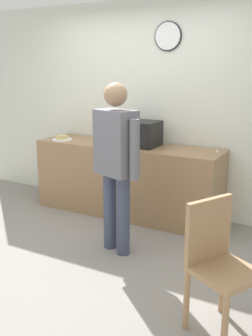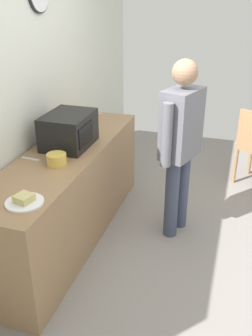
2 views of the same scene
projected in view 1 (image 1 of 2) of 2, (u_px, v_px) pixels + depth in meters
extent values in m
plane|color=gray|center=(74.00, 253.00, 3.87)|extent=(6.00, 6.00, 0.00)
cube|color=silver|center=(145.00, 108.00, 4.90)|extent=(5.40, 0.10, 2.60)
cylinder|color=white|center=(168.00, 36.00, 4.48)|extent=(0.31, 0.03, 0.31)
cylinder|color=black|center=(168.00, 36.00, 4.49)|extent=(0.33, 0.02, 0.33)
cube|color=#93704C|center=(127.00, 180.00, 4.82)|extent=(2.34, 0.62, 0.89)
cube|color=black|center=(138.00, 133.00, 4.61)|extent=(0.50, 0.38, 0.30)
cube|color=black|center=(126.00, 135.00, 4.48)|extent=(0.30, 0.01, 0.18)
cylinder|color=white|center=(62.00, 140.00, 5.00)|extent=(0.26, 0.26, 0.01)
cube|color=#CCBB73|center=(62.00, 137.00, 4.99)|extent=(0.13, 0.13, 0.05)
cylinder|color=gold|center=(106.00, 140.00, 4.76)|extent=(0.16, 0.16, 0.09)
cube|color=silver|center=(118.00, 140.00, 4.98)|extent=(0.03, 0.17, 0.01)
cube|color=silver|center=(217.00, 151.00, 4.33)|extent=(0.08, 0.16, 0.01)
cylinder|color=#3B435C|center=(123.00, 216.00, 3.76)|extent=(0.13, 0.13, 0.80)
cylinder|color=#3B435C|center=(110.00, 210.00, 3.90)|extent=(0.13, 0.13, 0.80)
cube|color=slate|center=(116.00, 143.00, 3.65)|extent=(0.46, 0.36, 0.62)
cylinder|color=slate|center=(134.00, 150.00, 3.48)|extent=(0.09, 0.09, 0.56)
cylinder|color=slate|center=(99.00, 142.00, 3.83)|extent=(0.09, 0.09, 0.56)
sphere|color=#A37A5B|center=(116.00, 95.00, 3.54)|extent=(0.22, 0.22, 0.22)
cylinder|color=#A87F56|center=(225.00, 328.00, 2.41)|extent=(0.04, 0.04, 0.45)
cylinder|color=#A87F56|center=(187.00, 300.00, 2.70)|extent=(0.04, 0.04, 0.45)
cylinder|color=#A87F56|center=(222.00, 285.00, 2.89)|extent=(0.04, 0.04, 0.45)
cube|color=#A87F56|center=(226.00, 272.00, 2.59)|extent=(0.54, 0.54, 0.04)
cube|color=#A87F56|center=(209.00, 229.00, 2.67)|extent=(0.23, 0.37, 0.45)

